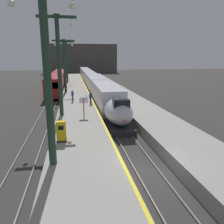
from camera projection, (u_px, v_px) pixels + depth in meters
name	position (u px, v px, depth m)	size (l,w,h in m)	color
ground_plane	(148.00, 174.00, 14.27)	(260.00, 260.00, 0.00)	#33302D
platform_left	(77.00, 99.00, 37.15)	(4.80, 110.00, 1.05)	gray
platform_right	(124.00, 98.00, 38.52)	(4.80, 110.00, 1.05)	gray
platform_left_safety_stripe	(90.00, 96.00, 37.41)	(0.20, 107.80, 0.01)	yellow
rail_main_left	(95.00, 99.00, 40.45)	(0.08, 110.00, 0.12)	slate
rail_main_right	(103.00, 98.00, 40.70)	(0.08, 110.00, 0.12)	slate
rail_secondary_left	(49.00, 100.00, 39.09)	(0.08, 110.00, 0.12)	slate
rail_secondary_right	(57.00, 100.00, 39.34)	(0.08, 110.00, 0.12)	slate
highspeed_train_main	(91.00, 80.00, 55.26)	(2.92, 74.78, 3.60)	silver
regional_train_adjacent	(58.00, 79.00, 54.58)	(2.85, 36.60, 3.80)	maroon
station_column_near	(47.00, 65.00, 12.02)	(4.00, 0.68, 9.77)	#1E3828
station_column_mid	(59.00, 58.00, 23.33)	(4.00, 0.68, 10.49)	#1E3828
station_column_far	(64.00, 61.00, 40.38)	(4.00, 0.68, 9.46)	#1E3828
station_column_distant	(67.00, 58.00, 57.83)	(4.00, 0.68, 10.46)	#1E3828
passenger_near_edge	(73.00, 95.00, 32.12)	(0.34, 0.54, 1.69)	#23232D
passenger_mid_platform	(91.00, 97.00, 30.62)	(0.42, 0.44, 1.69)	#23232D
rolling_suitcase	(86.00, 99.00, 32.41)	(0.40, 0.22, 0.98)	brown
ticket_machine_yellow	(61.00, 132.00, 16.81)	(0.76, 0.62, 1.60)	yellow
departure_info_board	(84.00, 103.00, 23.83)	(0.90, 0.10, 2.12)	maroon
terminus_back_wall	(81.00, 59.00, 110.23)	(36.00, 2.00, 14.00)	#4C4742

